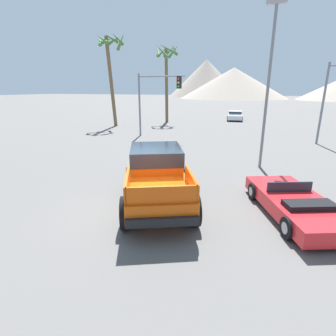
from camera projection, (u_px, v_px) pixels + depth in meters
name	position (u px, v px, depth m)	size (l,w,h in m)	color
ground_plane	(151.00, 209.00, 9.03)	(320.00, 320.00, 0.00)	#5B5956
orange_pickup_truck	(157.00, 173.00, 9.35)	(4.01, 5.40, 1.90)	#CC4C0C
red_convertible_car	(295.00, 204.00, 8.45)	(3.41, 4.68, 0.98)	red
parked_car_white	(235.00, 115.00, 34.29)	(2.35, 4.25, 1.18)	white
traffic_light_main	(157.00, 93.00, 21.53)	(4.14, 0.38, 5.18)	slate
street_lamp_post	(269.00, 73.00, 12.50)	(0.90, 0.24, 7.78)	slate
palm_tree_tall	(111.00, 59.00, 26.91)	(3.11, 3.09, 9.37)	brown
palm_tree_short	(167.00, 65.00, 30.46)	(3.06, 3.06, 8.88)	brown
distant_mountain_range	(253.00, 81.00, 112.70)	(103.16, 66.11, 18.06)	gray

